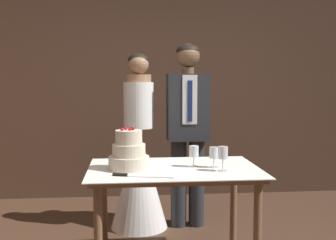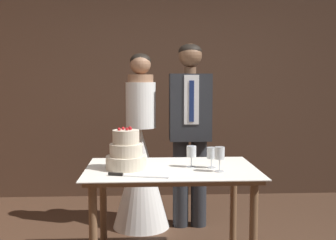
{
  "view_description": "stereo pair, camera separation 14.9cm",
  "coord_description": "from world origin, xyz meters",
  "px_view_note": "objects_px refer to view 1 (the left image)",
  "views": [
    {
      "loc": [
        -0.37,
        -2.71,
        1.41
      ],
      "look_at": [
        -0.04,
        0.77,
        1.07
      ],
      "focal_mm": 45.0,
      "sensor_mm": 36.0,
      "label": 1
    },
    {
      "loc": [
        -0.22,
        -2.72,
        1.41
      ],
      "look_at": [
        -0.04,
        0.77,
        1.07
      ],
      "focal_mm": 45.0,
      "sensor_mm": 36.0,
      "label": 2
    }
  ],
  "objects_px": {
    "tiered_cake": "(129,153)",
    "wine_glass_near": "(214,153)",
    "wine_glass_far": "(194,152)",
    "groom": "(188,124)",
    "cake_table": "(174,180)",
    "bride": "(139,165)",
    "wine_glass_middle": "(223,154)",
    "cake_knife": "(131,175)"
  },
  "relations": [
    {
      "from": "tiered_cake",
      "to": "wine_glass_near",
      "type": "relative_size",
      "value": 2.01
    },
    {
      "from": "wine_glass_far",
      "to": "groom",
      "type": "height_order",
      "value": "groom"
    },
    {
      "from": "cake_table",
      "to": "wine_glass_far",
      "type": "distance_m",
      "value": 0.25
    },
    {
      "from": "wine_glass_far",
      "to": "bride",
      "type": "xyz_separation_m",
      "value": [
        -0.38,
        0.9,
        -0.27
      ]
    },
    {
      "from": "tiered_cake",
      "to": "wine_glass_middle",
      "type": "distance_m",
      "value": 0.67
    },
    {
      "from": "wine_glass_middle",
      "to": "tiered_cake",
      "type": "bearing_deg",
      "value": 168.99
    },
    {
      "from": "cake_knife",
      "to": "wine_glass_far",
      "type": "bearing_deg",
      "value": 45.02
    },
    {
      "from": "tiered_cake",
      "to": "wine_glass_far",
      "type": "distance_m",
      "value": 0.48
    },
    {
      "from": "wine_glass_near",
      "to": "groom",
      "type": "distance_m",
      "value": 0.95
    },
    {
      "from": "bride",
      "to": "cake_table",
      "type": "bearing_deg",
      "value": -75.83
    },
    {
      "from": "wine_glass_near",
      "to": "wine_glass_far",
      "type": "bearing_deg",
      "value": 165.57
    },
    {
      "from": "wine_glass_middle",
      "to": "wine_glass_far",
      "type": "bearing_deg",
      "value": 137.43
    },
    {
      "from": "wine_glass_middle",
      "to": "bride",
      "type": "relative_size",
      "value": 0.11
    },
    {
      "from": "tiered_cake",
      "to": "cake_knife",
      "type": "height_order",
      "value": "tiered_cake"
    },
    {
      "from": "wine_glass_middle",
      "to": "groom",
      "type": "distance_m",
      "value": 1.07
    },
    {
      "from": "tiered_cake",
      "to": "bride",
      "type": "xyz_separation_m",
      "value": [
        0.1,
        0.94,
        -0.28
      ]
    },
    {
      "from": "tiered_cake",
      "to": "wine_glass_middle",
      "type": "xyz_separation_m",
      "value": [
        0.66,
        -0.13,
        0.01
      ]
    },
    {
      "from": "cake_knife",
      "to": "wine_glass_far",
      "type": "height_order",
      "value": "wine_glass_far"
    },
    {
      "from": "cake_table",
      "to": "cake_knife",
      "type": "bearing_deg",
      "value": -141.28
    },
    {
      "from": "cake_knife",
      "to": "bride",
      "type": "xyz_separation_m",
      "value": [
        0.08,
        1.17,
        -0.17
      ]
    },
    {
      "from": "wine_glass_near",
      "to": "wine_glass_middle",
      "type": "relative_size",
      "value": 0.86
    },
    {
      "from": "cake_knife",
      "to": "wine_glass_middle",
      "type": "bearing_deg",
      "value": 24.09
    },
    {
      "from": "groom",
      "to": "wine_glass_near",
      "type": "bearing_deg",
      "value": -86.29
    },
    {
      "from": "tiered_cake",
      "to": "groom",
      "type": "relative_size",
      "value": 0.17
    },
    {
      "from": "cake_knife",
      "to": "wine_glass_far",
      "type": "xyz_separation_m",
      "value": [
        0.47,
        0.27,
        0.1
      ]
    },
    {
      "from": "cake_knife",
      "to": "wine_glass_middle",
      "type": "distance_m",
      "value": 0.66
    },
    {
      "from": "cake_table",
      "to": "tiered_cake",
      "type": "xyz_separation_m",
      "value": [
        -0.33,
        -0.02,
        0.21
      ]
    },
    {
      "from": "cake_table",
      "to": "tiered_cake",
      "type": "relative_size",
      "value": 4.09
    },
    {
      "from": "cake_table",
      "to": "wine_glass_middle",
      "type": "relative_size",
      "value": 7.1
    },
    {
      "from": "wine_glass_near",
      "to": "wine_glass_middle",
      "type": "bearing_deg",
      "value": -74.03
    },
    {
      "from": "wine_glass_far",
      "to": "wine_glass_near",
      "type": "bearing_deg",
      "value": -14.43
    },
    {
      "from": "wine_glass_middle",
      "to": "wine_glass_far",
      "type": "relative_size",
      "value": 1.11
    },
    {
      "from": "bride",
      "to": "groom",
      "type": "xyz_separation_m",
      "value": [
        0.46,
        -0.0,
        0.39
      ]
    },
    {
      "from": "groom",
      "to": "tiered_cake",
      "type": "bearing_deg",
      "value": -120.89
    },
    {
      "from": "tiered_cake",
      "to": "groom",
      "type": "distance_m",
      "value": 1.1
    },
    {
      "from": "cake_table",
      "to": "wine_glass_near",
      "type": "xyz_separation_m",
      "value": [
        0.29,
        -0.02,
        0.2
      ]
    },
    {
      "from": "wine_glass_near",
      "to": "wine_glass_middle",
      "type": "xyz_separation_m",
      "value": [
        0.04,
        -0.13,
        0.02
      ]
    },
    {
      "from": "wine_glass_far",
      "to": "groom",
      "type": "xyz_separation_m",
      "value": [
        0.08,
        0.9,
        0.12
      ]
    },
    {
      "from": "cake_table",
      "to": "cake_knife",
      "type": "relative_size",
      "value": 3.07
    },
    {
      "from": "wine_glass_far",
      "to": "wine_glass_middle",
      "type": "bearing_deg",
      "value": -42.57
    },
    {
      "from": "wine_glass_far",
      "to": "bride",
      "type": "bearing_deg",
      "value": 113.03
    },
    {
      "from": "cake_table",
      "to": "cake_knife",
      "type": "height_order",
      "value": "cake_knife"
    }
  ]
}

